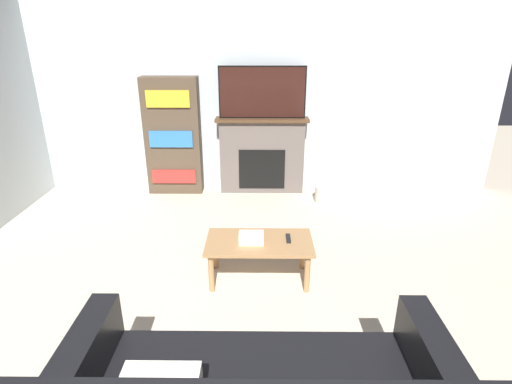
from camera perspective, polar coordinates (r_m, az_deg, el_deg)
wall_back at (r=5.66m, az=-0.66°, el=13.61°), size 6.91×0.06×2.70m
fireplace at (r=5.69m, az=0.85°, el=5.30°), size 1.28×0.28×1.07m
tv at (r=5.48m, az=0.90°, el=14.04°), size 1.17×0.03×0.69m
coffee_table at (r=3.67m, az=0.47°, el=-7.77°), size 0.97×0.51×0.40m
tissue_box at (r=3.59m, az=-0.68°, el=-6.56°), size 0.22×0.12×0.10m
remote_control at (r=3.68m, az=4.63°, el=-6.62°), size 0.04×0.15×0.02m
bookshelf at (r=5.73m, az=-11.76°, el=7.76°), size 0.76×0.29×1.62m
storage_basket at (r=5.53m, az=10.29°, el=-0.27°), size 0.37×0.37×0.22m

